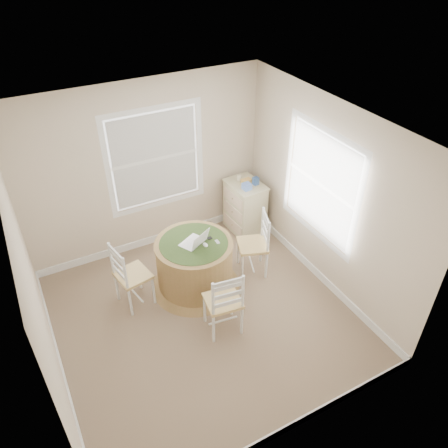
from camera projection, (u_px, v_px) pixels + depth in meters
room at (207, 226)px, 5.12m from camera, size 3.64×3.64×2.64m
round_table at (195, 263)px, 5.94m from camera, size 1.23×1.23×0.76m
chair_left at (133, 275)px, 5.65m from camera, size 0.47×0.49×0.95m
chair_near at (223, 300)px, 5.28m from camera, size 0.47×0.45×0.95m
chair_right at (252, 245)px, 6.16m from camera, size 0.52×0.53×0.95m
laptop at (195, 242)px, 5.72m from camera, size 0.42×0.41×0.23m
mouse at (205, 245)px, 5.70m from camera, size 0.06×0.10×0.03m
phone at (217, 242)px, 5.76m from camera, size 0.05×0.09×0.02m
keys at (210, 238)px, 5.82m from camera, size 0.06×0.05×0.02m
corner_chest at (245, 207)px, 7.01m from camera, size 0.53×0.67×0.87m
tissue_box at (247, 187)px, 6.59m from camera, size 0.13×0.13×0.10m
box_yellow at (246, 181)px, 6.78m from camera, size 0.16×0.11×0.06m
box_blue at (257, 181)px, 6.71m from camera, size 0.08×0.08×0.12m
cup_cream at (238, 177)px, 6.84m from camera, size 0.07×0.07×0.09m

